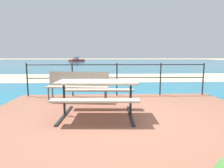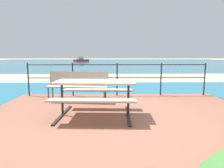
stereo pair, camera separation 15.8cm
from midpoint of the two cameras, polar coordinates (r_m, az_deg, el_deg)
The scene contains 8 objects.
ground_plane at distance 4.19m, azimuth 2.55°, elevation -10.83°, with size 240.00×240.00×0.00m, color tan.
patio_paving at distance 4.18m, azimuth 2.56°, elevation -10.45°, with size 6.40×5.20×0.06m, color #935B47.
sea_water at distance 43.97m, azimuth -1.94°, elevation 6.47°, with size 90.00×90.00×0.01m, color teal.
beach_strip at distance 12.48m, azimuth -0.77°, elevation 1.98°, with size 54.00×4.94×0.01m, color beige.
picnic_table at distance 4.19m, azimuth -5.51°, elevation -1.44°, with size 1.77×1.48×0.78m.
park_bench at distance 5.65m, azimuth -10.83°, elevation 0.16°, with size 1.81×0.61×0.87m.
railing_fence at distance 6.37m, azimuth 0.76°, elevation 2.68°, with size 5.94×0.04×1.09m.
boat_near at distance 53.38m, azimuth -10.53°, elevation 7.10°, with size 4.04×4.40×1.27m.
Camera 1 is at (-0.43, -3.94, 1.37)m, focal length 30.62 mm.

